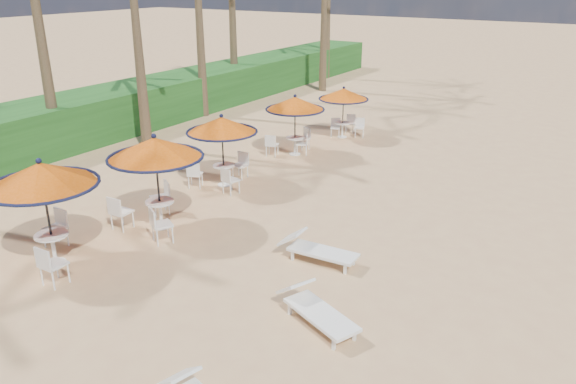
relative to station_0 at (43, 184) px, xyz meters
name	(u,v)px	position (x,y,z in m)	size (l,w,h in m)	color
ground	(226,351)	(5.43, -0.46, -1.99)	(160.00, 160.00, 0.00)	tan
scrub_hedge	(140,104)	(-8.07, 10.54, -1.09)	(3.00, 40.00, 1.80)	#194716
station_0	(43,184)	(0.00, 0.00, 0.00)	(2.50, 2.50, 2.60)	black
station_1	(154,160)	(0.61, 2.80, -0.09)	(2.49, 2.49, 2.60)	black
station_2	(222,134)	(0.08, 6.24, -0.27)	(2.24, 2.24, 2.34)	black
station_3	(295,111)	(0.25, 10.28, -0.32)	(2.19, 2.19, 2.28)	black
station_4	(344,100)	(0.71, 13.41, -0.43)	(2.04, 2.08, 2.13)	black
lounger_mid	(315,307)	(6.33, 1.19, -1.66)	(2.04, 1.32, 0.70)	white
lounger_far	(315,248)	(5.09, 3.39, -1.66)	(1.96, 0.71, 0.69)	white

